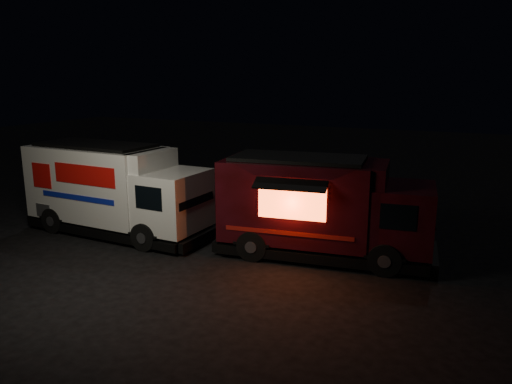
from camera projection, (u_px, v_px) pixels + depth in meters
name	position (u px, v px, depth m)	size (l,w,h in m)	color
ground	(197.00, 254.00, 15.61)	(80.00, 80.00, 0.00)	black
white_truck	(118.00, 190.00, 17.33)	(6.92, 2.36, 3.14)	silver
red_truck	(326.00, 208.00, 15.11)	(6.60, 2.43, 3.07)	#390A12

